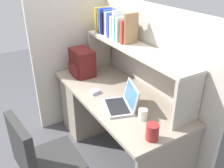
{
  "coord_description": "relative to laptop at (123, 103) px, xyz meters",
  "views": [
    {
      "loc": [
        1.77,
        -1.11,
        1.91
      ],
      "look_at": [
        0.0,
        -0.05,
        0.85
      ],
      "focal_mm": 39.23,
      "sensor_mm": 36.0,
      "label": 1
    }
  ],
  "objects": [
    {
      "name": "backpack",
      "position": [
        -0.82,
        -0.01,
        0.09
      ],
      "size": [
        0.3,
        0.22,
        0.3
      ],
      "color": "#591919",
      "rests_on": "desk"
    },
    {
      "name": "desk",
      "position": [
        -0.63,
        0.08,
        -0.38
      ],
      "size": [
        1.6,
        0.7,
        0.73
      ],
      "color": "gray",
      "rests_on": "ground_plane"
    },
    {
      "name": "snack_canister",
      "position": [
        0.47,
        -0.05,
        0.01
      ],
      "size": [
        0.1,
        0.1,
        0.13
      ],
      "primitive_type": "cylinder",
      "color": "maroon",
      "rests_on": "desk"
    },
    {
      "name": "cubicle_partition_rear",
      "position": [
        -0.24,
        0.46,
        -0.01
      ],
      "size": [
        1.84,
        0.05,
        1.55
      ],
      "primitive_type": "cube",
      "color": "#BCB5A8",
      "rests_on": "ground_plane"
    },
    {
      "name": "cubicle_partition_left",
      "position": [
        -1.09,
        0.03,
        -0.01
      ],
      "size": [
        0.05,
        1.06,
        1.55
      ],
      "primitive_type": "cube",
      "color": "#BCB5A8",
      "rests_on": "ground_plane"
    },
    {
      "name": "paper_cup",
      "position": [
        0.23,
        0.05,
        -0.0
      ],
      "size": [
        0.08,
        0.08,
        0.09
      ],
      "primitive_type": "cylinder",
      "color": "white",
      "rests_on": "desk"
    },
    {
      "name": "computer_mouse",
      "position": [
        -0.35,
        -0.1,
        -0.03
      ],
      "size": [
        0.09,
        0.12,
        0.03
      ],
      "primitive_type": "cube",
      "rotation": [
        0.0,
        0.0,
        0.27
      ],
      "color": "silver",
      "rests_on": "desk"
    },
    {
      "name": "laptop",
      "position": [
        0.0,
        0.0,
        0.0
      ],
      "size": [
        0.37,
        0.34,
        0.22
      ],
      "color": "#B7BABF",
      "rests_on": "desk"
    },
    {
      "name": "reference_books_on_shelf",
      "position": [
        -0.59,
        0.28,
        0.52
      ],
      "size": [
        0.55,
        0.19,
        0.29
      ],
      "color": "yellow",
      "rests_on": "overhead_hutch"
    },
    {
      "name": "overhead_hutch",
      "position": [
        -0.24,
        0.28,
        0.3
      ],
      "size": [
        1.44,
        0.28,
        0.45
      ],
      "color": "#B3A99C",
      "rests_on": "desk"
    },
    {
      "name": "ground_plane",
      "position": [
        -0.24,
        0.08,
        -0.78
      ],
      "size": [
        8.0,
        8.0,
        0.0
      ],
      "primitive_type": "plane",
      "color": "#4C4C51"
    }
  ]
}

